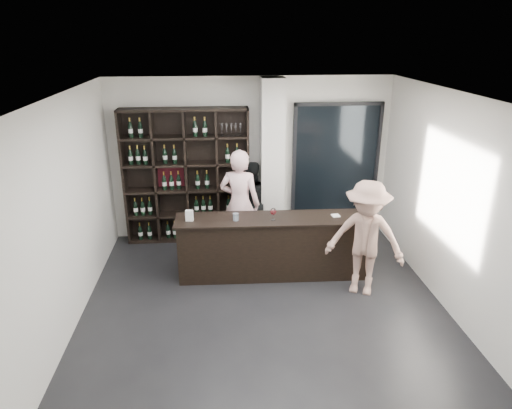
{
  "coord_description": "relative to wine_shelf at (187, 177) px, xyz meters",
  "views": [
    {
      "loc": [
        -0.57,
        -5.21,
        3.61
      ],
      "look_at": [
        -0.04,
        1.1,
        1.19
      ],
      "focal_mm": 32.0,
      "sensor_mm": 36.0,
      "label": 1
    }
  ],
  "objects": [
    {
      "name": "wine_glass",
      "position": [
        1.35,
        -1.55,
        -0.12
      ],
      "size": [
        0.1,
        0.1,
        0.21
      ],
      "primitive_type": null,
      "rotation": [
        0.0,
        0.0,
        0.1
      ],
      "color": "white",
      "rests_on": "tasting_counter"
    },
    {
      "name": "wine_shelf",
      "position": [
        0.0,
        0.0,
        0.0
      ],
      "size": [
        2.2,
        0.35,
        2.4
      ],
      "primitive_type": null,
      "color": "black",
      "rests_on": "floor"
    },
    {
      "name": "napkin_stack",
      "position": [
        2.32,
        -1.48,
        -0.22
      ],
      "size": [
        0.13,
        0.13,
        0.02
      ],
      "primitive_type": "cube",
      "rotation": [
        0.0,
        0.0,
        0.16
      ],
      "color": "white",
      "rests_on": "tasting_counter"
    },
    {
      "name": "taster_black",
      "position": [
        1.1,
        -0.17,
        -0.45
      ],
      "size": [
        0.8,
        0.66,
        1.49
      ],
      "primitive_type": "imported",
      "rotation": [
        0.0,
        0.0,
        3.29
      ],
      "color": "black",
      "rests_on": "floor"
    },
    {
      "name": "glass_panel",
      "position": [
        2.7,
        0.12,
        0.2
      ],
      "size": [
        1.6,
        0.08,
        2.1
      ],
      "color": "black",
      "rests_on": "floor"
    },
    {
      "name": "spit_cup",
      "position": [
        0.8,
        -1.52,
        -0.17
      ],
      "size": [
        0.09,
        0.09,
        0.11
      ],
      "primitive_type": "cylinder",
      "rotation": [
        0.0,
        0.0,
        0.05
      ],
      "color": "silver",
      "rests_on": "tasting_counter"
    },
    {
      "name": "tasting_counter",
      "position": [
        1.37,
        -1.47,
        -0.71
      ],
      "size": [
        2.96,
        0.62,
        0.97
      ],
      "rotation": [
        0.0,
        0.0,
        -0.03
      ],
      "color": "black",
      "rests_on": "floor"
    },
    {
      "name": "structural_column",
      "position": [
        1.5,
        -0.1,
        0.25
      ],
      "size": [
        0.4,
        0.4,
        2.9
      ],
      "primitive_type": "cube",
      "color": "silver",
      "rests_on": "floor"
    },
    {
      "name": "taster_pink",
      "position": [
        0.9,
        -0.72,
        -0.27
      ],
      "size": [
        0.77,
        0.62,
        1.85
      ],
      "primitive_type": "imported",
      "rotation": [
        0.0,
        0.0,
        2.86
      ],
      "color": "beige",
      "rests_on": "floor"
    },
    {
      "name": "customer",
      "position": [
        2.61,
        -2.07,
        -0.34
      ],
      "size": [
        1.27,
        1.04,
        1.71
      ],
      "primitive_type": "imported",
      "rotation": [
        0.0,
        0.0,
        -0.43
      ],
      "color": "tan",
      "rests_on": "floor"
    },
    {
      "name": "card_stand",
      "position": [
        0.11,
        -1.48,
        -0.15
      ],
      "size": [
        0.12,
        0.07,
        0.17
      ],
      "primitive_type": "cube",
      "rotation": [
        0.0,
        0.0,
        -0.15
      ],
      "color": "white",
      "rests_on": "tasting_counter"
    },
    {
      "name": "floor",
      "position": [
        1.15,
        -2.57,
        -1.2
      ],
      "size": [
        5.0,
        5.5,
        0.01
      ],
      "primitive_type": "cube",
      "color": "black",
      "rests_on": "ground"
    }
  ]
}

